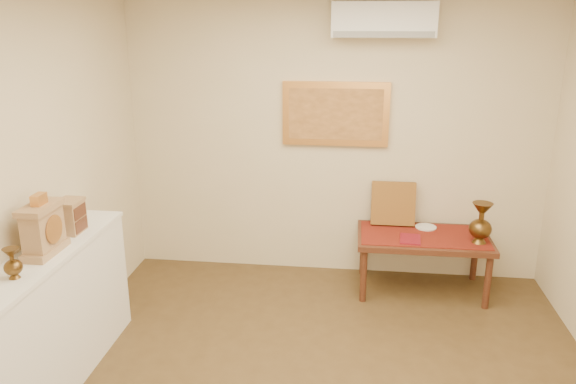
% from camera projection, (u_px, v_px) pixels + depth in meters
% --- Properties ---
extents(wall_back, '(4.00, 0.02, 2.70)m').
position_uv_depth(wall_back, '(335.00, 139.00, 5.37)').
color(wall_back, beige).
rests_on(wall_back, ground).
extents(brass_urn_small, '(0.11, 0.11, 0.24)m').
position_uv_depth(brass_urn_small, '(12.00, 259.00, 3.31)').
color(brass_urn_small, brown).
rests_on(brass_urn_small, display_ledge).
extents(table_cloth, '(1.14, 0.59, 0.01)m').
position_uv_depth(table_cloth, '(424.00, 235.00, 5.16)').
color(table_cloth, maroon).
rests_on(table_cloth, low_table).
extents(brass_urn_tall, '(0.20, 0.20, 0.45)m').
position_uv_depth(brass_urn_tall, '(481.00, 219.00, 4.91)').
color(brass_urn_tall, brown).
rests_on(brass_urn_tall, table_cloth).
extents(plate, '(0.20, 0.20, 0.01)m').
position_uv_depth(plate, '(426.00, 227.00, 5.33)').
color(plate, white).
rests_on(plate, table_cloth).
extents(menu, '(0.20, 0.26, 0.01)m').
position_uv_depth(menu, '(410.00, 239.00, 5.04)').
color(menu, maroon).
rests_on(menu, table_cloth).
extents(cushion, '(0.41, 0.18, 0.43)m').
position_uv_depth(cushion, '(393.00, 203.00, 5.37)').
color(cushion, maroon).
rests_on(cushion, table_cloth).
extents(display_ledge, '(0.37, 2.02, 0.98)m').
position_uv_depth(display_ledge, '(41.00, 330.00, 3.70)').
color(display_ledge, white).
rests_on(display_ledge, floor).
extents(mantel_clock, '(0.17, 0.36, 0.41)m').
position_uv_depth(mantel_clock, '(43.00, 229.00, 3.65)').
color(mantel_clock, tan).
rests_on(mantel_clock, display_ledge).
extents(wooden_chest, '(0.16, 0.21, 0.24)m').
position_uv_depth(wooden_chest, '(71.00, 216.00, 4.03)').
color(wooden_chest, tan).
rests_on(wooden_chest, display_ledge).
extents(low_table, '(1.20, 0.70, 0.55)m').
position_uv_depth(low_table, '(423.00, 242.00, 5.18)').
color(low_table, '#502618').
rests_on(low_table, floor).
extents(painting, '(1.00, 0.06, 0.60)m').
position_uv_depth(painting, '(336.00, 114.00, 5.27)').
color(painting, '#D79045').
rests_on(painting, wall_back).
extents(ac_unit, '(0.90, 0.25, 0.30)m').
position_uv_depth(ac_unit, '(384.00, 20.00, 4.87)').
color(ac_unit, white).
rests_on(ac_unit, wall_back).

